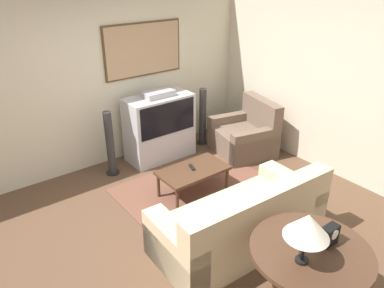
{
  "coord_description": "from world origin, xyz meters",
  "views": [
    {
      "loc": [
        -2.17,
        -3.05,
        2.96
      ],
      "look_at": [
        0.56,
        0.54,
        0.75
      ],
      "focal_mm": 35.0,
      "sensor_mm": 36.0,
      "label": 1
    }
  ],
  "objects_px": {
    "armchair": "(245,136)",
    "console_table": "(311,256)",
    "couch": "(242,223)",
    "mantel_clock": "(330,235)",
    "table_lamp": "(307,226)",
    "tv": "(160,127)",
    "speaker_tower_left": "(110,145)",
    "coffee_table": "(193,172)",
    "speaker_tower_right": "(203,118)"
  },
  "relations": [
    {
      "from": "tv",
      "to": "coffee_table",
      "type": "distance_m",
      "value": 1.26
    },
    {
      "from": "couch",
      "to": "speaker_tower_right",
      "type": "distance_m",
      "value": 2.72
    },
    {
      "from": "mantel_clock",
      "to": "speaker_tower_left",
      "type": "distance_m",
      "value": 3.46
    },
    {
      "from": "speaker_tower_right",
      "to": "table_lamp",
      "type": "bearing_deg",
      "value": -116.38
    },
    {
      "from": "mantel_clock",
      "to": "speaker_tower_left",
      "type": "bearing_deg",
      "value": 97.41
    },
    {
      "from": "armchair",
      "to": "speaker_tower_left",
      "type": "xyz_separation_m",
      "value": [
        -2.14,
        0.7,
        0.19
      ]
    },
    {
      "from": "armchair",
      "to": "speaker_tower_left",
      "type": "bearing_deg",
      "value": -95.59
    },
    {
      "from": "mantel_clock",
      "to": "console_table",
      "type": "bearing_deg",
      "value": 169.28
    },
    {
      "from": "couch",
      "to": "coffee_table",
      "type": "bearing_deg",
      "value": -97.16
    },
    {
      "from": "mantel_clock",
      "to": "speaker_tower_right",
      "type": "bearing_deg",
      "value": 68.73
    },
    {
      "from": "console_table",
      "to": "speaker_tower_left",
      "type": "relative_size",
      "value": 1.04
    },
    {
      "from": "speaker_tower_right",
      "to": "speaker_tower_left",
      "type": "bearing_deg",
      "value": 180.0
    },
    {
      "from": "coffee_table",
      "to": "speaker_tower_right",
      "type": "xyz_separation_m",
      "value": [
        1.14,
        1.21,
        0.12
      ]
    },
    {
      "from": "tv",
      "to": "mantel_clock",
      "type": "bearing_deg",
      "value": -97.36
    },
    {
      "from": "couch",
      "to": "mantel_clock",
      "type": "relative_size",
      "value": 10.96
    },
    {
      "from": "console_table",
      "to": "couch",
      "type": "bearing_deg",
      "value": 79.8
    },
    {
      "from": "couch",
      "to": "table_lamp",
      "type": "distance_m",
      "value": 1.36
    },
    {
      "from": "speaker_tower_left",
      "to": "armchair",
      "type": "bearing_deg",
      "value": -18.24
    },
    {
      "from": "armchair",
      "to": "table_lamp",
      "type": "xyz_separation_m",
      "value": [
        -2.06,
        -2.71,
        0.8
      ]
    },
    {
      "from": "speaker_tower_left",
      "to": "speaker_tower_right",
      "type": "height_order",
      "value": "same"
    },
    {
      "from": "couch",
      "to": "console_table",
      "type": "bearing_deg",
      "value": 82.07
    },
    {
      "from": "armchair",
      "to": "speaker_tower_right",
      "type": "relative_size",
      "value": 1.09
    },
    {
      "from": "armchair",
      "to": "tv",
      "type": "bearing_deg",
      "value": -107.17
    },
    {
      "from": "tv",
      "to": "coffee_table",
      "type": "relative_size",
      "value": 1.21
    },
    {
      "from": "couch",
      "to": "speaker_tower_right",
      "type": "bearing_deg",
      "value": -117.01
    },
    {
      "from": "couch",
      "to": "mantel_clock",
      "type": "bearing_deg",
      "value": 92.11
    },
    {
      "from": "couch",
      "to": "armchair",
      "type": "xyz_separation_m",
      "value": [
        1.69,
        1.66,
        -0.01
      ]
    },
    {
      "from": "tv",
      "to": "mantel_clock",
      "type": "xyz_separation_m",
      "value": [
        -0.44,
        -3.43,
        0.28
      ]
    },
    {
      "from": "coffee_table",
      "to": "tv",
      "type": "bearing_deg",
      "value": 78.53
    },
    {
      "from": "armchair",
      "to": "mantel_clock",
      "type": "distance_m",
      "value": 3.24
    },
    {
      "from": "tv",
      "to": "console_table",
      "type": "height_order",
      "value": "tv"
    },
    {
      "from": "coffee_table",
      "to": "speaker_tower_left",
      "type": "height_order",
      "value": "speaker_tower_left"
    },
    {
      "from": "tv",
      "to": "armchair",
      "type": "bearing_deg",
      "value": -29.82
    },
    {
      "from": "table_lamp",
      "to": "tv",
      "type": "bearing_deg",
      "value": 76.76
    },
    {
      "from": "tv",
      "to": "coffee_table",
      "type": "bearing_deg",
      "value": -101.47
    },
    {
      "from": "couch",
      "to": "speaker_tower_right",
      "type": "xyz_separation_m",
      "value": [
        1.33,
        2.37,
        0.18
      ]
    },
    {
      "from": "coffee_table",
      "to": "table_lamp",
      "type": "distance_m",
      "value": 2.39
    },
    {
      "from": "armchair",
      "to": "speaker_tower_right",
      "type": "distance_m",
      "value": 0.81
    },
    {
      "from": "tv",
      "to": "armchair",
      "type": "height_order",
      "value": "tv"
    },
    {
      "from": "speaker_tower_left",
      "to": "mantel_clock",
      "type": "bearing_deg",
      "value": -82.59
    },
    {
      "from": "speaker_tower_left",
      "to": "tv",
      "type": "bearing_deg",
      "value": 0.75
    },
    {
      "from": "coffee_table",
      "to": "table_lamp",
      "type": "xyz_separation_m",
      "value": [
        -0.56,
        -2.21,
        0.73
      ]
    },
    {
      "from": "tv",
      "to": "table_lamp",
      "type": "bearing_deg",
      "value": -103.24
    },
    {
      "from": "console_table",
      "to": "armchair",
      "type": "bearing_deg",
      "value": 55.06
    },
    {
      "from": "couch",
      "to": "speaker_tower_right",
      "type": "relative_size",
      "value": 1.98
    },
    {
      "from": "armchair",
      "to": "table_lamp",
      "type": "relative_size",
      "value": 2.35
    },
    {
      "from": "coffee_table",
      "to": "speaker_tower_left",
      "type": "distance_m",
      "value": 1.38
    },
    {
      "from": "couch",
      "to": "console_table",
      "type": "distance_m",
      "value": 1.09
    },
    {
      "from": "coffee_table",
      "to": "speaker_tower_right",
      "type": "distance_m",
      "value": 1.67
    },
    {
      "from": "armchair",
      "to": "console_table",
      "type": "xyz_separation_m",
      "value": [
        -1.87,
        -2.68,
        0.37
      ]
    }
  ]
}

